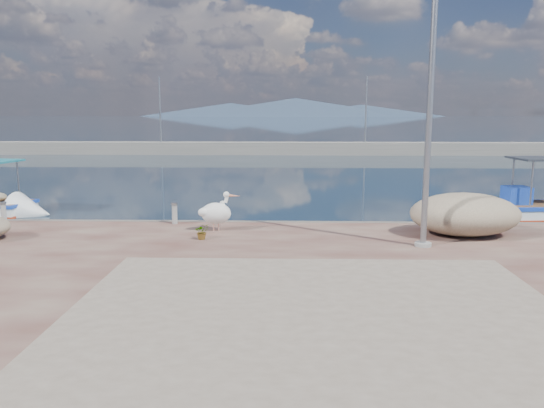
{
  "coord_description": "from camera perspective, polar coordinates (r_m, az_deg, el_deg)",
  "views": [
    {
      "loc": [
        0.47,
        -12.07,
        4.04
      ],
      "look_at": [
        0.0,
        3.8,
        1.3
      ],
      "focal_mm": 35.0,
      "sensor_mm": 36.0,
      "label": 1
    }
  ],
  "objects": [
    {
      "name": "potted_plant",
      "position": [
        15.13,
        -7.53,
        -2.95
      ],
      "size": [
        0.5,
        0.46,
        0.45
      ],
      "primitive_type": "imported",
      "rotation": [
        0.0,
        0.0,
        0.33
      ],
      "color": "#33722D",
      "rests_on": "quay"
    },
    {
      "name": "breakwater",
      "position": [
        52.19,
        1.18,
        6.01
      ],
      "size": [
        120.0,
        2.2,
        7.5
      ],
      "color": "gray",
      "rests_on": "ground"
    },
    {
      "name": "ground",
      "position": [
        12.74,
        -0.51,
        -8.7
      ],
      "size": [
        1400.0,
        1400.0,
        0.0
      ],
      "primitive_type": "plane",
      "color": "#162635",
      "rests_on": "ground"
    },
    {
      "name": "bollard_far",
      "position": [
        19.33,
        -26.92,
        -0.72
      ],
      "size": [
        0.22,
        0.22,
        0.68
      ],
      "color": "gray",
      "rests_on": "quay"
    },
    {
      "name": "lamp_post",
      "position": [
        14.46,
        16.51,
        8.44
      ],
      "size": [
        0.44,
        0.96,
        7.0
      ],
      "color": "gray",
      "rests_on": "quay"
    },
    {
      "name": "mountains",
      "position": [
        662.11,
        2.06,
        10.25
      ],
      "size": [
        370.0,
        280.0,
        22.0
      ],
      "color": "#28384C",
      "rests_on": "ground"
    },
    {
      "name": "bollard_near",
      "position": [
        17.36,
        -10.43,
        -0.89
      ],
      "size": [
        0.23,
        0.23,
        0.69
      ],
      "color": "gray",
      "rests_on": "quay"
    },
    {
      "name": "quay_patch",
      "position": [
        9.75,
        4.8,
        -11.5
      ],
      "size": [
        9.0,
        7.0,
        0.01
      ],
      "primitive_type": "cube",
      "color": "gray",
      "rests_on": "quay"
    },
    {
      "name": "net_pile_c",
      "position": [
        16.42,
        20.02,
        -1.04
      ],
      "size": [
        3.17,
        2.26,
        1.24
      ],
      "primitive_type": "ellipsoid",
      "color": "tan",
      "rests_on": "quay"
    },
    {
      "name": "pelican",
      "position": [
        16.1,
        -5.99,
        -0.92
      ],
      "size": [
        1.26,
        0.77,
        1.2
      ],
      "rotation": [
        0.0,
        0.0,
        0.26
      ],
      "color": "tan",
      "rests_on": "quay"
    }
  ]
}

